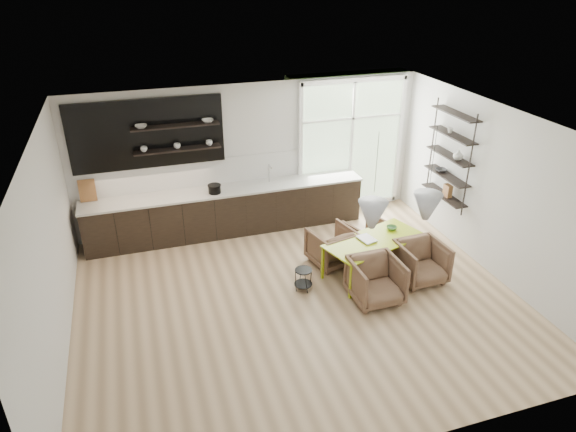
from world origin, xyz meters
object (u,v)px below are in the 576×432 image
object	(u,v)px
armchair_front_right	(421,262)
armchair_front_left	(376,281)
wire_stool	(303,277)
armchair_back_right	(366,236)
armchair_back_left	(331,246)
dining_table	(374,242)

from	to	relation	value
armchair_front_right	armchair_front_left	bearing A→B (deg)	-166.03
armchair_front_right	wire_stool	size ratio (longest dim) A/B	2.01
armchair_back_right	armchair_front_left	bearing A→B (deg)	51.80
armchair_back_left	armchair_front_left	size ratio (longest dim) A/B	0.95
armchair_front_left	wire_stool	size ratio (longest dim) A/B	2.06
armchair_front_right	wire_stool	world-z (taller)	armchair_front_right
armchair_back_right	armchair_front_right	xyz separation A→B (m)	(0.48, -1.15, 0.03)
armchair_back_left	armchair_front_left	bearing A→B (deg)	88.23
armchair_front_left	armchair_back_right	bearing A→B (deg)	69.51
armchair_back_left	wire_stool	world-z (taller)	armchair_back_left
dining_table	armchair_front_left	size ratio (longest dim) A/B	2.43
armchair_back_right	armchair_front_left	size ratio (longest dim) A/B	0.90
dining_table	armchair_front_left	distance (m)	0.86
armchair_back_right	wire_stool	size ratio (longest dim) A/B	1.84
dining_table	wire_stool	xyz separation A→B (m)	(-1.34, -0.14, -0.36)
armchair_back_right	armchair_back_left	bearing A→B (deg)	-6.21
armchair_back_left	armchair_front_right	distance (m)	1.59
armchair_back_left	wire_stool	distance (m)	1.01
wire_stool	dining_table	bearing A→B (deg)	5.76
dining_table	wire_stool	world-z (taller)	dining_table
dining_table	armchair_front_right	size ratio (longest dim) A/B	2.49
armchair_front_left	wire_stool	xyz separation A→B (m)	(-1.01, 0.62, -0.11)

